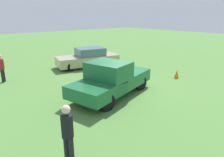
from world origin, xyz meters
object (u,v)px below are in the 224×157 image
object	(u,v)px
pickup_truck	(111,79)
sedan_near	(88,58)
person_bystander	(68,132)
person_visitor	(2,67)
traffic_cone	(177,74)

from	to	relation	value
pickup_truck	sedan_near	distance (m)	6.41
person_bystander	person_visitor	distance (m)	8.99
sedan_near	person_visitor	xyz separation A→B (m)	(6.16, -0.18, 0.27)
sedan_near	person_visitor	bearing A→B (deg)	12.18
person_bystander	traffic_cone	xyz separation A→B (m)	(-9.24, -2.46, -0.73)
pickup_truck	person_visitor	xyz separation A→B (m)	(3.50, -6.00, 0.03)
person_bystander	traffic_cone	bearing A→B (deg)	-178.12
pickup_truck	person_visitor	bearing A→B (deg)	106.26
pickup_truck	person_visitor	world-z (taller)	pickup_truck
person_bystander	person_visitor	bearing A→B (deg)	-106.44
sedan_near	person_visitor	world-z (taller)	person_visitor
pickup_truck	person_bystander	world-z (taller)	pickup_truck
sedan_near	person_bystander	distance (m)	11.06
sedan_near	person_bystander	bearing A→B (deg)	66.55
sedan_near	person_bystander	xyz separation A→B (m)	(6.69, 8.79, 0.33)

